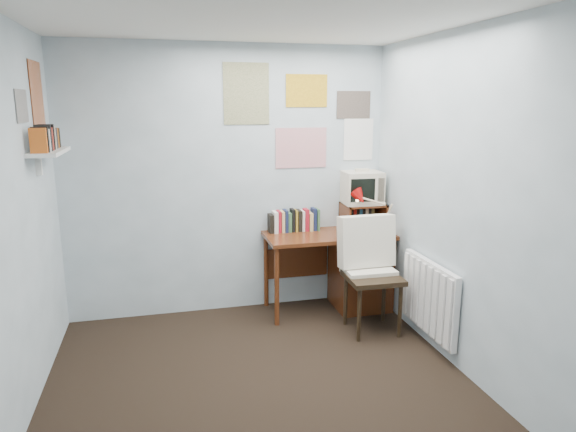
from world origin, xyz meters
The scene contains 14 objects.
ground centered at (0.00, 0.00, 0.00)m, with size 3.50×3.50×0.00m, color black.
back_wall centered at (0.00, 1.75, 1.25)m, with size 3.00×0.02×2.50m, color silver.
right_wall centered at (1.50, 0.00, 1.25)m, with size 0.02×3.50×2.50m, color silver.
ceiling centered at (0.00, 0.00, 2.50)m, with size 3.00×3.50×0.02m, color white.
desk centered at (1.17, 1.48, 0.41)m, with size 1.20×0.55×0.76m.
desk_chair centered at (1.12, 0.93, 0.49)m, with size 0.50×0.48×0.98m, color black.
desk_lamp centered at (1.44, 1.30, 0.95)m, with size 0.27×0.23×0.38m, color #B30D0B.
tv_riser centered at (1.29, 1.59, 0.89)m, with size 0.40×0.30×0.25m, color #5E2D15.
crt_tv centered at (1.27, 1.61, 1.18)m, with size 0.36×0.33×0.34m, color beige.
book_row centered at (0.66, 1.66, 0.87)m, with size 0.60×0.14×0.22m, color #5E2D15.
radiator centered at (1.46, 0.55, 0.42)m, with size 0.09×0.80×0.60m, color white.
wall_shelf centered at (-1.40, 1.10, 1.62)m, with size 0.20×0.62×0.24m, color white.
posters_back centered at (0.70, 1.74, 1.85)m, with size 1.20×0.01×0.90m, color white.
posters_left centered at (-1.49, 1.10, 2.00)m, with size 0.01×0.70×0.60m, color white.
Camera 1 is at (-0.62, -2.99, 1.98)m, focal length 32.00 mm.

